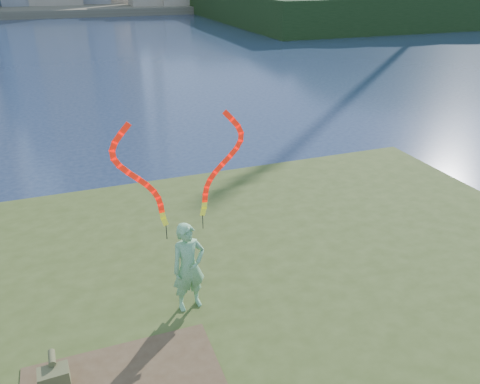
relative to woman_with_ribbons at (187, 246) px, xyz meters
name	(u,v)px	position (x,y,z in m)	size (l,w,h in m)	color
ground	(208,298)	(0.66, 1.06, -2.19)	(320.00, 320.00, 0.00)	#1A2742
grassy_knoll	(242,356)	(0.66, -1.24, -1.85)	(20.00, 18.00, 0.80)	#364518
far_shore	(68,6)	(0.66, 96.06, -1.59)	(320.00, 40.00, 1.20)	#514C3B
wooded_hill	(440,14)	(60.23, 61.02, -2.03)	(78.00, 50.00, 63.00)	black
woman_with_ribbons	(187,246)	(0.00, 0.00, 0.00)	(2.12, 0.61, 4.22)	#14771D
canvas_bag	(54,377)	(-2.58, -1.21, -1.20)	(0.49, 0.56, 0.45)	#454D28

